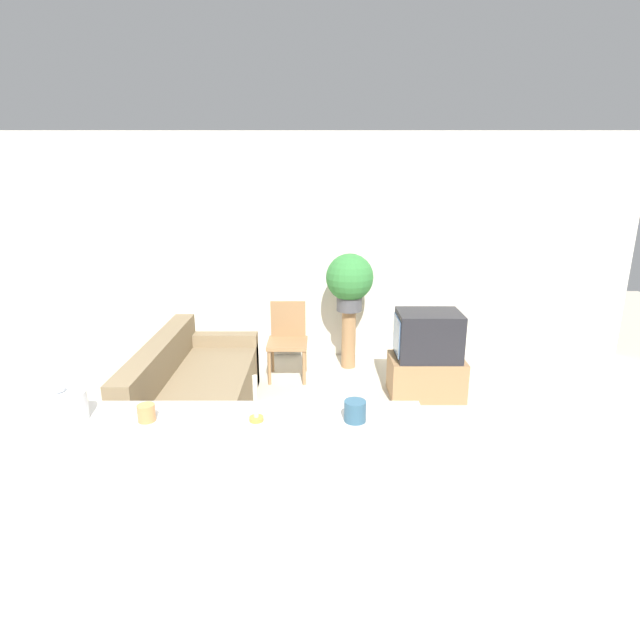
{
  "coord_description": "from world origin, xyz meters",
  "views": [
    {
      "loc": [
        0.71,
        -2.61,
        2.23
      ],
      "look_at": [
        0.7,
        2.09,
        0.85
      ],
      "focal_mm": 28.0,
      "sensor_mm": 36.0,
      "label": 1
    }
  ],
  "objects_px": {
    "couch": "(195,394)",
    "wooden_chair": "(288,336)",
    "decorative_bowl": "(63,406)",
    "potted_plant": "(350,280)",
    "television": "(428,335)"
  },
  "relations": [
    {
      "from": "wooden_chair",
      "to": "potted_plant",
      "type": "bearing_deg",
      "value": 20.68
    },
    {
      "from": "couch",
      "to": "wooden_chair",
      "type": "bearing_deg",
      "value": 55.48
    },
    {
      "from": "wooden_chair",
      "to": "decorative_bowl",
      "type": "relative_size",
      "value": 3.68
    },
    {
      "from": "couch",
      "to": "wooden_chair",
      "type": "xyz_separation_m",
      "value": [
        0.79,
        1.15,
        0.18
      ]
    },
    {
      "from": "decorative_bowl",
      "to": "couch",
      "type": "bearing_deg",
      "value": 87.26
    },
    {
      "from": "couch",
      "to": "decorative_bowl",
      "type": "distance_m",
      "value": 2.18
    },
    {
      "from": "potted_plant",
      "to": "decorative_bowl",
      "type": "height_order",
      "value": "potted_plant"
    },
    {
      "from": "wooden_chair",
      "to": "potted_plant",
      "type": "distance_m",
      "value": 0.96
    },
    {
      "from": "couch",
      "to": "wooden_chair",
      "type": "height_order",
      "value": "wooden_chair"
    },
    {
      "from": "couch",
      "to": "potted_plant",
      "type": "xyz_separation_m",
      "value": [
        1.49,
        1.41,
        0.78
      ]
    },
    {
      "from": "wooden_chair",
      "to": "television",
      "type": "bearing_deg",
      "value": -19.94
    },
    {
      "from": "television",
      "to": "wooden_chair",
      "type": "height_order",
      "value": "television"
    },
    {
      "from": "couch",
      "to": "wooden_chair",
      "type": "distance_m",
      "value": 1.4
    },
    {
      "from": "couch",
      "to": "television",
      "type": "bearing_deg",
      "value": 15.36
    },
    {
      "from": "couch",
      "to": "potted_plant",
      "type": "distance_m",
      "value": 2.2
    }
  ]
}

